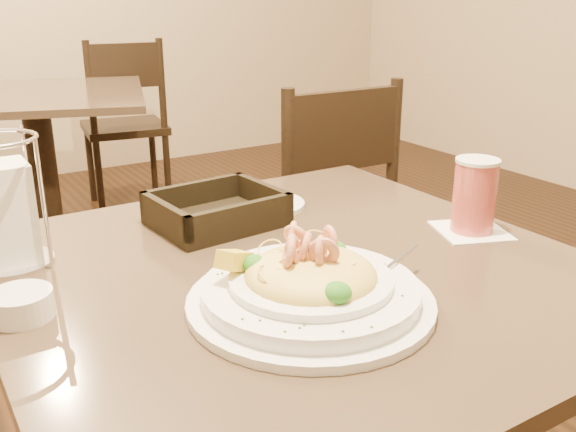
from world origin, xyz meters
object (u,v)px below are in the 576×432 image
drink_glass (474,196)px  side_plate (265,205)px  butter_ramekin (21,305)px  bread_basket (217,213)px  dining_chair_near (316,220)px  napkin_caddy (4,211)px  main_table (294,394)px  background_table (40,148)px  dining_chair_far (125,121)px  pasta_bowl (310,285)px

drink_glass → side_plate: bearing=127.8°
butter_ramekin → drink_glass: bearing=-7.3°
bread_basket → side_plate: bearing=17.1°
dining_chair_near → napkin_caddy: (-0.93, -0.48, 0.35)m
main_table → butter_ramekin: (-0.40, 0.06, 0.26)m
dining_chair_near → side_plate: bearing=46.9°
background_table → bread_basket: bread_basket is taller
dining_chair_far → pasta_bowl: dining_chair_far is taller
dining_chair_near → pasta_bowl: (-0.61, -0.86, 0.29)m
dining_chair_far → bread_basket: (-0.59, -2.33, 0.28)m
dining_chair_far → pasta_bowl: (-0.62, -2.69, 0.29)m
napkin_caddy → butter_ramekin: 0.21m
main_table → napkin_caddy: 0.56m
main_table → dining_chair_far: dining_chair_far is taller
pasta_bowl → bread_basket: pasta_bowl is taller
pasta_bowl → napkin_caddy: 0.50m
bread_basket → napkin_caddy: size_ratio=1.13×
background_table → dining_chair_near: dining_chair_near is taller
drink_glass → butter_ramekin: drink_glass is taller
pasta_bowl → background_table: bearing=87.8°
dining_chair_far → napkin_caddy: napkin_caddy is taller
dining_chair_near → drink_glass: bearing=77.0°
main_table → drink_glass: (0.36, -0.04, 0.31)m
drink_glass → side_plate: size_ratio=0.96×
background_table → dining_chair_near: (0.52, -1.36, -0.02)m
pasta_bowl → napkin_caddy: bearing=130.9°
pasta_bowl → drink_glass: (0.41, 0.08, 0.04)m
bread_basket → side_plate: (0.13, 0.04, -0.02)m
background_table → dining_chair_far: size_ratio=1.22×
main_table → background_table: 2.10m
main_table → napkin_caddy: size_ratio=4.28×
drink_glass → napkin_caddy: size_ratio=0.74×
dining_chair_near → napkin_caddy: size_ratio=4.42×
dining_chair_far → drink_glass: dining_chair_far is taller
dining_chair_near → dining_chair_far: bearing=-89.3°
pasta_bowl → side_plate: bearing=68.1°
main_table → pasta_bowl: bearing=-113.7°
background_table → drink_glass: drink_glass is taller
background_table → butter_ramekin: butter_ramekin is taller
dining_chair_far → butter_ramekin: size_ratio=10.98×
main_table → background_table: bearing=89.1°
napkin_caddy → main_table: bearing=-33.7°
background_table → pasta_bowl: pasta_bowl is taller
drink_glass → butter_ramekin: 0.76m
drink_glass → bread_basket: drink_glass is taller
bread_basket → dining_chair_far: bearing=75.8°
background_table → butter_ramekin: (-0.43, -2.04, 0.26)m
drink_glass → butter_ramekin: bearing=172.7°
butter_ramekin → dining_chair_near: bearing=35.5°
dining_chair_near → side_plate: dining_chair_near is taller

